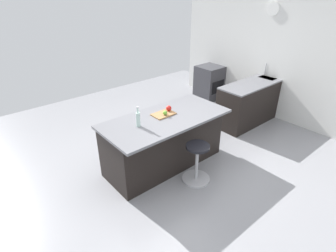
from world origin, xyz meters
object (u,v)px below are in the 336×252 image
Objects in this scene: cutting_board at (163,114)px; water_bottle at (138,119)px; oven_range at (209,83)px; apple_green at (165,113)px; apple_red at (169,108)px; stool_by_window at (197,164)px; kitchen_island at (164,140)px.

water_bottle reaches higher than cutting_board.
apple_green reaches higher than oven_range.
apple_red is 0.67m from water_bottle.
stool_by_window is 1.77× the size of cutting_board.
water_bottle is at bearing 7.50° from cutting_board.
oven_range is at bearing -154.74° from water_bottle.
stool_by_window is at bearing 132.91° from water_bottle.
kitchen_island is 6.54× the size of water_bottle.
water_bottle is at bearing 2.12° from kitchen_island.
kitchen_island is at bearing 28.78° from oven_range.
stool_by_window is at bearing 95.46° from cutting_board.
oven_range reaches higher than stool_by_window.
apple_green is 0.16m from apple_red.
apple_green is 0.23× the size of water_bottle.
oven_range is 3.71m from water_bottle.
water_bottle reaches higher than apple_green.
water_bottle is at bearing 1.78° from apple_green.
apple_red reaches higher than stool_by_window.
stool_by_window is 1.14m from water_bottle.
stool_by_window is at bearing 96.83° from apple_green.
stool_by_window is at bearing 98.50° from kitchen_island.
apple_red is at bearing -94.89° from stool_by_window.
oven_range is 3.24m from apple_green.
cutting_board is 0.55m from water_bottle.
apple_green is 0.79× the size of apple_red.
apple_green is at bearing -178.22° from water_bottle.
stool_by_window is 1.00m from apple_red.
kitchen_island is 3.21× the size of stool_by_window.
water_bottle reaches higher than stool_by_window.
water_bottle is at bearing 25.26° from oven_range.
oven_range is 3.50m from stool_by_window.
apple_red is (-0.13, -0.03, 0.05)m from cutting_board.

